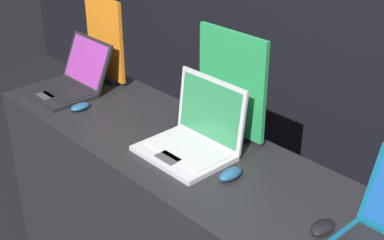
% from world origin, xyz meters
% --- Properties ---
extents(laptop_front, '(0.34, 0.37, 0.26)m').
position_xyz_m(laptop_front, '(-0.90, 0.27, 1.03)').
color(laptop_front, black).
rests_on(laptop_front, display_counter).
extents(mouse_front, '(0.06, 0.10, 0.03)m').
position_xyz_m(mouse_front, '(-0.68, 0.19, 0.99)').
color(mouse_front, navy).
rests_on(mouse_front, display_counter).
extents(promo_stand_front, '(0.30, 0.07, 0.45)m').
position_xyz_m(promo_stand_front, '(-0.90, 0.50, 1.19)').
color(promo_stand_front, black).
rests_on(promo_stand_front, display_counter).
extents(laptop_middle, '(0.37, 0.32, 0.30)m').
position_xyz_m(laptop_middle, '(-0.02, 0.33, 1.04)').
color(laptop_middle, '#B7B7BC').
rests_on(laptop_middle, display_counter).
extents(mouse_middle, '(0.06, 0.11, 0.04)m').
position_xyz_m(mouse_middle, '(0.23, 0.28, 0.99)').
color(mouse_middle, navy).
rests_on(mouse_middle, display_counter).
extents(promo_stand_middle, '(0.37, 0.07, 0.47)m').
position_xyz_m(promo_stand_middle, '(-0.02, 0.54, 1.20)').
color(promo_stand_middle, black).
rests_on(promo_stand_middle, display_counter).
extents(mouse_back, '(0.06, 0.11, 0.03)m').
position_xyz_m(mouse_back, '(0.66, 0.28, 0.98)').
color(mouse_back, black).
rests_on(mouse_back, display_counter).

